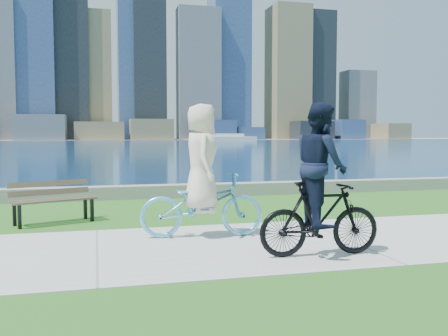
% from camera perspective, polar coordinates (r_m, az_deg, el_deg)
% --- Properties ---
extents(ground, '(320.00, 320.00, 0.00)m').
position_cam_1_polar(ground, '(7.68, -14.33, -9.49)').
color(ground, '#1F5817').
rests_on(ground, ground).
extents(concrete_path, '(80.00, 3.50, 0.02)m').
position_cam_1_polar(concrete_path, '(7.67, -14.33, -9.42)').
color(concrete_path, '#A9A9A3').
rests_on(concrete_path, ground).
extents(seawall, '(90.00, 0.50, 0.35)m').
position_cam_1_polar(seawall, '(13.76, -14.38, -2.80)').
color(seawall, gray).
rests_on(seawall, ground).
extents(bay_water, '(320.00, 131.00, 0.01)m').
position_cam_1_polar(bay_water, '(79.49, -14.41, 2.60)').
color(bay_water, '#0C2A4D').
rests_on(bay_water, ground).
extents(far_shore, '(320.00, 30.00, 0.12)m').
position_cam_1_polar(far_shore, '(137.48, -14.41, 3.16)').
color(far_shore, gray).
rests_on(far_shore, ground).
extents(city_skyline, '(177.55, 22.56, 76.00)m').
position_cam_1_polar(city_skyline, '(138.66, -12.29, 12.29)').
color(city_skyline, olive).
rests_on(city_skyline, ground).
extents(ferry_far, '(12.61, 3.60, 1.71)m').
position_cam_1_polar(ferry_far, '(105.61, 0.23, 3.42)').
color(ferry_far, silver).
rests_on(ferry_far, ground).
extents(park_bench, '(1.69, 1.12, 0.83)m').
position_cam_1_polar(park_bench, '(10.42, -19.01, -3.21)').
color(park_bench, black).
rests_on(park_bench, ground).
extents(cyclist_woman, '(0.94, 2.15, 2.25)m').
position_cam_1_polar(cyclist_woman, '(8.43, -2.57, -2.27)').
color(cyclist_woman, '#5DBCE3').
rests_on(cyclist_woman, ground).
extents(cyclist_man, '(0.70, 1.81, 2.19)m').
position_cam_1_polar(cyclist_man, '(7.23, 10.95, -2.71)').
color(cyclist_man, black).
rests_on(cyclist_man, ground).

